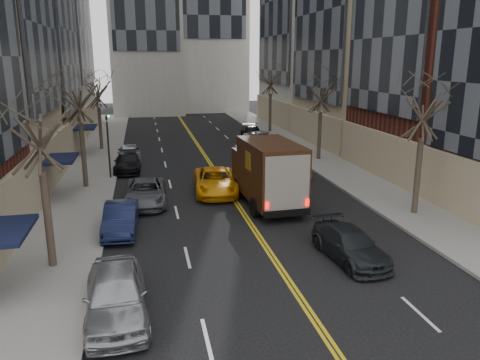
# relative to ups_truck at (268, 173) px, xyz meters

# --- Properties ---
(sidewalk_left) EXTENTS (4.00, 66.00, 0.15)m
(sidewalk_left) POSITION_rel_ups_truck_xyz_m (-10.62, 12.72, -1.79)
(sidewalk_left) COLOR slate
(sidewalk_left) RESTS_ON ground
(sidewalk_right) EXTENTS (4.00, 66.00, 0.15)m
(sidewalk_right) POSITION_rel_ups_truck_xyz_m (7.38, 12.72, -1.79)
(sidewalk_right) COLOR slate
(sidewalk_right) RESTS_ON ground
(tree_lf_near) EXTENTS (3.20, 3.20, 8.41)m
(tree_lf_near) POSITION_rel_ups_truck_xyz_m (-10.42, -6.28, 4.38)
(tree_lf_near) COLOR #382D23
(tree_lf_near) RESTS_ON sidewalk_left
(tree_lf_mid) EXTENTS (3.20, 3.20, 8.91)m
(tree_lf_mid) POSITION_rel_ups_truck_xyz_m (-10.42, 5.72, 4.73)
(tree_lf_mid) COLOR #382D23
(tree_lf_mid) RESTS_ON sidewalk_left
(tree_lf_far) EXTENTS (3.20, 3.20, 8.12)m
(tree_lf_far) POSITION_rel_ups_truck_xyz_m (-10.42, 18.72, 4.16)
(tree_lf_far) COLOR #382D23
(tree_lf_far) RESTS_ON sidewalk_left
(tree_rt_near) EXTENTS (3.20, 3.20, 8.71)m
(tree_rt_near) POSITION_rel_ups_truck_xyz_m (7.18, -3.28, 4.59)
(tree_rt_near) COLOR #382D23
(tree_rt_near) RESTS_ON sidewalk_right
(tree_rt_mid) EXTENTS (3.20, 3.20, 8.32)m
(tree_rt_mid) POSITION_rel_ups_truck_xyz_m (7.18, 10.72, 4.30)
(tree_rt_mid) COLOR #382D23
(tree_rt_mid) RESTS_ON sidewalk_right
(tree_rt_far) EXTENTS (3.20, 3.20, 9.11)m
(tree_rt_far) POSITION_rel_ups_truck_xyz_m (7.18, 25.72, 4.88)
(tree_rt_far) COLOR #382D23
(tree_rt_far) RESTS_ON sidewalk_right
(traffic_signal) EXTENTS (0.29, 0.26, 4.70)m
(traffic_signal) POSITION_rel_ups_truck_xyz_m (-9.02, 7.72, 0.95)
(traffic_signal) COLOR black
(traffic_signal) RESTS_ON sidewalk_left
(ups_truck) EXTENTS (3.03, 6.87, 3.70)m
(ups_truck) POSITION_rel_ups_truck_xyz_m (0.00, 0.00, 0.00)
(ups_truck) COLOR black
(ups_truck) RESTS_ON ground
(observer_sedan) EXTENTS (2.23, 4.62, 1.30)m
(observer_sedan) POSITION_rel_ups_truck_xyz_m (1.42, -7.84, -1.22)
(observer_sedan) COLOR black
(observer_sedan) RESTS_ON ground
(taxi) EXTENTS (2.90, 5.57, 1.50)m
(taxi) POSITION_rel_ups_truck_xyz_m (-2.49, 3.00, -1.11)
(taxi) COLOR orange
(taxi) RESTS_ON ground
(pedestrian) EXTENTS (0.57, 0.68, 1.59)m
(pedestrian) POSITION_rel_ups_truck_xyz_m (-0.06, -2.13, -1.07)
(pedestrian) COLOR black
(pedestrian) RESTS_ON ground
(parked_lf_a) EXTENTS (2.20, 4.89, 1.63)m
(parked_lf_a) POSITION_rel_ups_truck_xyz_m (-7.77, -10.52, -1.05)
(parked_lf_a) COLOR #A4A6AC
(parked_lf_a) RESTS_ON ground
(parked_lf_b) EXTENTS (1.65, 4.31, 1.40)m
(parked_lf_b) POSITION_rel_ups_truck_xyz_m (-7.92, -2.73, -1.16)
(parked_lf_b) COLOR #111735
(parked_lf_b) RESTS_ON ground
(parked_lf_c) EXTENTS (2.39, 4.98, 1.37)m
(parked_lf_c) POSITION_rel_ups_truck_xyz_m (-6.72, 1.58, -1.18)
(parked_lf_c) COLOR #4F5257
(parked_lf_c) RESTS_ON ground
(parked_lf_d) EXTENTS (1.95, 4.62, 1.33)m
(parked_lf_d) POSITION_rel_ups_truck_xyz_m (-7.92, 10.03, -1.20)
(parked_lf_d) COLOR black
(parked_lf_d) RESTS_ON ground
(parked_lf_e) EXTENTS (1.87, 4.44, 1.50)m
(parked_lf_e) POSITION_rel_ups_truck_xyz_m (-7.85, 12.69, -1.11)
(parked_lf_e) COLOR #B0B3B8
(parked_lf_e) RESTS_ON ground
(parked_rt_a) EXTENTS (1.75, 4.24, 1.37)m
(parked_rt_a) POSITION_rel_ups_truck_xyz_m (3.48, 6.43, -1.18)
(parked_rt_a) COLOR #4F5157
(parked_rt_a) RESTS_ON ground
(parked_rt_b) EXTENTS (2.99, 5.76, 1.55)m
(parked_rt_b) POSITION_rel_ups_truck_xyz_m (3.94, 16.34, -1.09)
(parked_rt_b) COLOR #A9ABB1
(parked_rt_b) RESTS_ON ground
(parked_rt_c) EXTENTS (2.67, 5.23, 1.45)m
(parked_rt_c) POSITION_rel_ups_truck_xyz_m (4.06, 21.26, -1.14)
(parked_rt_c) COLOR black
(parked_rt_c) RESTS_ON ground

